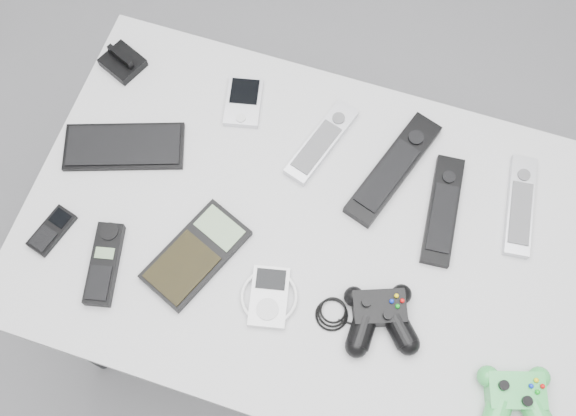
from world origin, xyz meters
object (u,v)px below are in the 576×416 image
(desk, at_px, (310,243))
(calculator, at_px, (196,254))
(pda_keyboard, at_px, (124,146))
(remote_silver_b, at_px, (520,205))
(remote_black_a, at_px, (393,168))
(mp3_player, at_px, (269,297))
(mobile_phone, at_px, (52,231))
(remote_black_b, at_px, (443,210))
(remote_silver_a, at_px, (322,142))
(cordless_handset, at_px, (104,264))
(controller_black, at_px, (380,316))
(pda, at_px, (243,102))
(controller_green, at_px, (517,400))

(desk, height_order, calculator, calculator)
(pda_keyboard, xyz_separation_m, remote_silver_b, (0.74, 0.11, 0.00))
(remote_black_a, xyz_separation_m, mp3_player, (-0.14, -0.30, -0.00))
(pda_keyboard, height_order, mobile_phone, mobile_phone)
(desk, xyz_separation_m, calculator, (-0.18, -0.11, 0.07))
(remote_black_b, bearing_deg, remote_silver_a, 160.68)
(desk, bearing_deg, remote_silver_b, 25.27)
(mobile_phone, bearing_deg, cordless_handset, 1.57)
(remote_silver_b, distance_m, mobile_phone, 0.85)
(pda_keyboard, relative_size, controller_black, 1.05)
(remote_silver_b, xyz_separation_m, calculator, (-0.53, -0.27, -0.00))
(remote_silver_a, relative_size, calculator, 0.97)
(pda, bearing_deg, cordless_handset, -120.16)
(cordless_handset, distance_m, calculator, 0.16)
(controller_black, bearing_deg, pda, 117.09)
(pda_keyboard, relative_size, mp3_player, 2.11)
(remote_silver_b, height_order, mobile_phone, remote_silver_b)
(cordless_handset, height_order, controller_black, controller_black)
(remote_black_b, xyz_separation_m, remote_silver_b, (0.13, 0.05, -0.00))
(desk, distance_m, controller_green, 0.45)
(desk, distance_m, pda, 0.30)
(pda, xyz_separation_m, remote_silver_b, (0.55, -0.05, 0.00))
(mobile_phone, bearing_deg, pda_keyboard, 89.43)
(remote_black_b, xyz_separation_m, cordless_handset, (-0.55, -0.29, 0.00))
(controller_black, bearing_deg, pda_keyboard, 142.19)
(remote_silver_a, height_order, mp3_player, remote_silver_a)
(remote_silver_a, bearing_deg, desk, -61.50)
(calculator, relative_size, mp3_player, 1.80)
(desk, height_order, cordless_handset, cordless_handset)
(pda, relative_size, remote_black_a, 0.42)
(remote_silver_a, xyz_separation_m, mobile_phone, (-0.41, -0.32, -0.00))
(remote_black_b, bearing_deg, cordless_handset, -157.13)
(remote_black_b, relative_size, calculator, 1.10)
(pda, relative_size, remote_black_b, 0.49)
(mobile_phone, bearing_deg, remote_silver_b, 36.79)
(remote_black_b, height_order, mp3_player, remote_black_b)
(pda_keyboard, bearing_deg, mobile_phone, -125.12)
(calculator, distance_m, mp3_player, 0.15)
(mp3_player, bearing_deg, desk, 63.99)
(pda_keyboard, bearing_deg, remote_black_b, -13.43)
(remote_silver_a, bearing_deg, mobile_phone, -124.49)
(remote_silver_b, bearing_deg, controller_black, -130.72)
(remote_silver_b, bearing_deg, pda, 168.62)
(pda, relative_size, remote_silver_a, 0.56)
(pda_keyboard, bearing_deg, calculator, -56.65)
(remote_silver_a, bearing_deg, pda, -174.53)
(remote_silver_b, bearing_deg, remote_black_b, -164.69)
(desk, xyz_separation_m, remote_black_a, (0.11, 0.16, 0.07))
(remote_silver_b, height_order, mp3_player, same)
(mobile_phone, relative_size, cordless_handset, 0.62)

